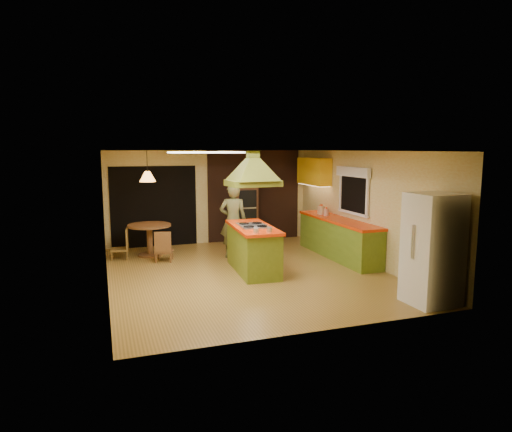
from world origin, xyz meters
name	(u,v)px	position (x,y,z in m)	size (l,w,h in m)	color
ground	(247,272)	(0.00, 0.00, 0.00)	(6.50, 6.50, 0.00)	olive
room_walls	(247,213)	(0.00, 0.00, 1.25)	(5.50, 6.50, 6.50)	beige
ceiling_plane	(247,151)	(0.00, 0.00, 2.50)	(6.50, 6.50, 0.00)	silver
brick_panel	(254,196)	(1.25, 3.23, 1.25)	(2.64, 0.03, 2.50)	#381E14
nook_opening	(154,207)	(-1.50, 3.23, 1.05)	(2.20, 0.03, 2.10)	black
right_counter	(338,238)	(2.45, 0.60, 0.46)	(0.62, 3.05, 0.92)	olive
upper_cabinets	(314,171)	(2.57, 2.20, 1.95)	(0.34, 1.40, 0.70)	yellow
window_right	(353,183)	(2.70, 0.40, 1.77)	(0.12, 1.35, 1.06)	black
fluor_panel	(206,152)	(-1.10, -1.20, 2.48)	(1.20, 0.60, 0.03)	white
kitchen_island	(253,248)	(0.16, 0.07, 0.49)	(0.89, 1.97, 0.98)	olive
range_hood	(253,163)	(0.16, 0.07, 2.25)	(1.06, 0.78, 0.79)	#5E6719
man	(233,221)	(0.11, 1.38, 0.87)	(0.64, 0.42, 1.74)	brown
refrigerator	(433,249)	(2.29, -2.79, 0.92)	(0.76, 0.72, 1.84)	white
wall_oven	(245,209)	(0.88, 2.95, 0.93)	(0.64, 0.62, 1.87)	#4F2E19
dining_table	(150,234)	(-1.74, 2.18, 0.54)	(1.02, 1.02, 0.76)	brown
chair_left	(119,244)	(-2.44, 2.08, 0.36)	(0.39, 0.39, 0.72)	brown
chair_near	(164,246)	(-1.49, 1.53, 0.36)	(0.39, 0.39, 0.71)	brown
pendant_lamp	(148,176)	(-1.74, 2.18, 1.90)	(0.38, 0.38, 0.25)	#FF9E3F
canister_large	(322,210)	(2.40, 1.37, 1.03)	(0.15, 0.15, 0.21)	beige
canister_medium	(320,210)	(2.40, 1.45, 1.02)	(0.14, 0.14, 0.19)	beige
canister_small	(326,212)	(2.40, 1.12, 1.01)	(0.13, 0.13, 0.17)	beige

